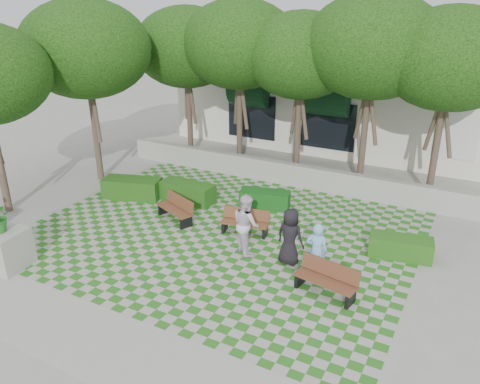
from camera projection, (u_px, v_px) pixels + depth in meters
The scene contains 18 objects.
ground at pixel (203, 248), 14.33m from camera, with size 90.00×90.00×0.00m, color gray.
lawn at pixel (219, 234), 15.14m from camera, with size 12.00×12.00×0.00m, color #2B721E.
sidewalk_south at pixel (90, 338), 10.49m from camera, with size 16.00×2.00×0.01m, color #9E9B93.
sidewalk_west at pixel (61, 194), 18.29m from camera, with size 2.00×12.00×0.01m, color #9E9B93.
retaining_wall at pixel (283, 173), 19.21m from camera, with size 15.00×0.36×0.90m, color #9E9B93.
bench_east at pixel (326, 280), 11.93m from camera, with size 1.70×0.83×0.86m.
bench_mid at pixel (245, 222), 15.08m from camera, with size 1.61×0.79×0.81m.
bench_west at pixel (176, 209), 15.99m from camera, with size 1.70×1.12×0.85m.
hedge_east at pixel (400, 247), 13.72m from camera, with size 1.79×0.72×0.63m, color #205316.
hedge_midright at pixel (265, 199), 17.03m from camera, with size 1.79×0.72×0.63m, color #134817.
hedge_midleft at pixel (187, 192), 17.53m from camera, with size 2.07×0.83×0.72m, color #1D4D14.
hedge_west at pixel (132, 188), 17.85m from camera, with size 2.17×0.87×0.76m, color #1D4913.
planter_front at pixel (3, 242), 13.01m from camera, with size 1.23×1.23×1.97m.
person_blue at pixel (317, 251), 12.45m from camera, with size 0.60×0.39×1.65m, color #7FB9E8.
person_dark at pixel (290, 237), 13.18m from camera, with size 0.83×0.54×1.69m, color black.
person_white at pixel (246, 224), 13.76m from camera, with size 0.90×0.70×1.85m, color silver.
tree_row at pixel (241, 52), 18.02m from camera, with size 17.70×13.40×7.41m.
building at pixel (361, 93), 24.43m from camera, with size 18.00×8.92×5.15m.
Camera 1 is at (6.98, -10.56, 7.02)m, focal length 35.00 mm.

